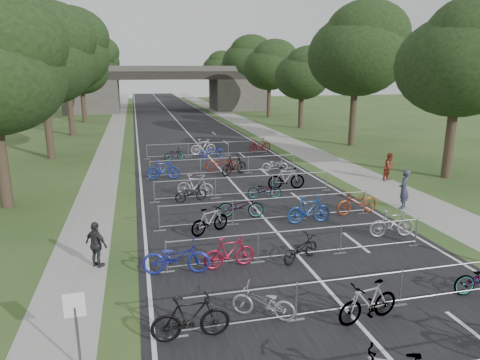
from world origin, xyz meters
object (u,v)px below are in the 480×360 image
Objects in this scene: overpass_bridge at (167,89)px; pedestrian_a at (404,189)px; pedestrian_c at (96,245)px; park_sign at (76,317)px; pedestrian_b at (390,167)px.

overpass_bridge reaches higher than pedestrian_a.
overpass_bridge is at bearing -53.85° from pedestrian_c.
pedestrian_a is (13.60, 8.26, -0.33)m from park_sign.
overpass_bridge reaches higher than pedestrian_b.
pedestrian_b is (2.40, 4.93, -0.12)m from pedestrian_a.
overpass_bridge is 18.86× the size of pedestrian_b.
pedestrian_b is (9.20, -48.81, -2.71)m from overpass_bridge.
park_sign is at bearing 132.97° from pedestrian_c.
pedestrian_a reaches higher than pedestrian_b.
pedestrian_a is 5.49m from pedestrian_b.
park_sign is 1.11× the size of pedestrian_b.
pedestrian_b is at bearing 39.51° from park_sign.
pedestrian_c is (0.00, 5.17, -0.48)m from park_sign.
overpass_bridge reaches higher than pedestrian_c.
overpass_bridge is 16.99× the size of park_sign.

